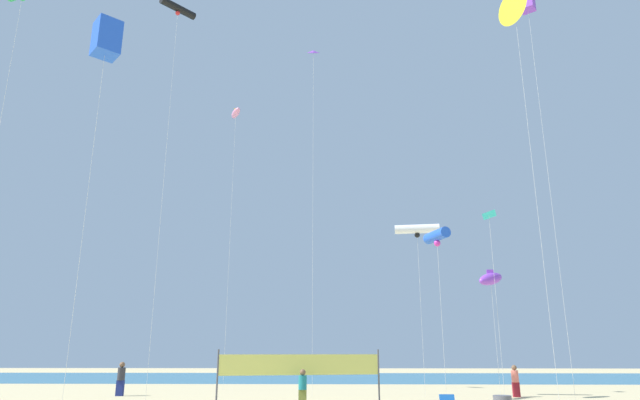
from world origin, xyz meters
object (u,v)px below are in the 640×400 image
Objects in this scene: kite_white_tube at (417,229)px; kite_violet_inflatable at (491,279)px; beachgoer_charcoal_shirt at (121,378)px; kite_violet_diamond at (313,59)px; kite_violet_box at (527,2)px; kite_blue_box at (107,39)px; kite_blue_tube at (437,236)px; kite_black_tube at (178,10)px; kite_yellow_delta at (514,8)px; kite_cyan_diamond at (488,216)px; kite_pink_inflatable at (236,114)px; beachgoer_teal_shirt at (303,387)px; volleyball_net at (301,367)px; beachgoer_coral_shirt at (515,380)px.

kite_white_tube is 1.42× the size of kite_violet_inflatable.
kite_violet_diamond reaches higher than beachgoer_charcoal_shirt.
kite_white_tube is at bearing 135.81° from kite_violet_box.
kite_blue_box reaches higher than kite_blue_tube.
kite_violet_box is (5.70, 1.07, 12.79)m from kite_blue_tube.
kite_yellow_delta is at bearing -15.08° from kite_black_tube.
kite_cyan_diamond is (18.88, -5.38, 7.55)m from beachgoer_charcoal_shirt.
kite_violet_box is at bearing -25.34° from kite_violet_diamond.
kite_black_tube is 18.85m from kite_blue_tube.
kite_cyan_diamond reaches higher than kite_blue_tube.
kite_cyan_diamond is at bearing -33.85° from kite_pink_inflatable.
beachgoer_teal_shirt is 21.04m from kite_black_tube.
kite_violet_box is at bearing -3.32° from volleyball_net.
kite_blue_tube is (5.82, -6.52, -12.82)m from kite_violet_diamond.
kite_blue_box reaches higher than beachgoer_teal_shirt.
kite_violet_box is at bearing -1.97° from kite_cyan_diamond.
kite_white_tube reaches higher than volleyball_net.
kite_violet_diamond is at bearing 50.86° from kite_blue_box.
beachgoer_teal_shirt is 0.24× the size of kite_violet_inflatable.
kite_white_tube is at bearing -0.59° from kite_violet_diamond.
kite_cyan_diamond is 1.16× the size of kite_blue_tube.
kite_yellow_delta is 5.11m from kite_violet_box.
kite_blue_box reaches higher than beachgoer_coral_shirt.
volleyball_net is (10.01, -4.80, 0.69)m from beachgoer_charcoal_shirt.
kite_yellow_delta is 0.96× the size of kite_pink_inflatable.
kite_cyan_diamond is (15.90, -0.79, -12.10)m from kite_black_tube.
kite_white_tube is 1.06× the size of kite_cyan_diamond.
kite_blue_tube is (16.16, -6.55, 6.33)m from beachgoer_charcoal_shirt.
kite_violet_inflatable is at bearing 75.84° from kite_cyan_diamond.
kite_black_tube is (-7.18, 0.96, 19.76)m from beachgoer_teal_shirt.
kite_violet_inflatable is at bearing 145.52° from beachgoer_teal_shirt.
volleyball_net is (-11.07, -4.71, 0.77)m from beachgoer_coral_shirt.
kite_violet_inflatable is (15.21, -5.20, -12.23)m from kite_pink_inflatable.
kite_violet_inflatable is (9.61, -1.07, -14.04)m from kite_violet_diamond.
kite_white_tube is (16.31, -0.09, 8.08)m from beachgoer_charcoal_shirt.
kite_pink_inflatable is 2.48× the size of kite_blue_tube.
kite_violet_inflatable is at bearing 179.66° from beachgoer_coral_shirt.
kite_white_tube is 13.48m from kite_violet_box.
kite_violet_inflatable reaches higher than beachgoer_charcoal_shirt.
kite_cyan_diamond is 15.36m from kite_violet_diamond.
kite_yellow_delta is at bearing -120.15° from kite_violet_box.
kite_violet_box is at bearing 10.64° from kite_blue_tube.
kite_black_tube is 1.31× the size of kite_blue_box.
kite_black_tube reaches higher than kite_violet_box.
kite_blue_tube reaches higher than beachgoer_teal_shirt.
kite_violet_box reaches higher than beachgoer_teal_shirt.
kite_cyan_diamond is 3.20m from kite_blue_tube.
kite_violet_inflatable is at bearing 88.53° from kite_yellow_delta.
volleyball_net is 19.06m from kite_violet_diamond.
kite_violet_diamond reaches higher than kite_blue_tube.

